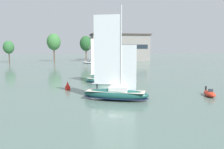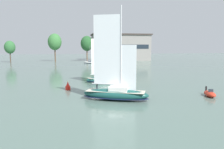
{
  "view_description": "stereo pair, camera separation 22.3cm",
  "coord_description": "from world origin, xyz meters",
  "px_view_note": "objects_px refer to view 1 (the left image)",
  "views": [
    {
      "loc": [
        -7.29,
        -33.99,
        8.78
      ],
      "look_at": [
        0.0,
        3.0,
        3.78
      ],
      "focal_mm": 35.0,
      "sensor_mm": 36.0,
      "label": 1
    },
    {
      "loc": [
        -7.07,
        -34.03,
        8.78
      ],
      "look_at": [
        0.0,
        3.0,
        3.78
      ],
      "focal_mm": 35.0,
      "sensor_mm": 36.0,
      "label": 2
    }
  ],
  "objects_px": {
    "sailboat_main": "(116,93)",
    "sailboat_moored_near_marina": "(101,78)",
    "sailboat_moored_mid_channel": "(89,62)",
    "tree_shore_center": "(86,44)",
    "tree_shore_right": "(9,47)",
    "channel_buoy": "(68,86)",
    "motor_tender": "(210,94)",
    "tree_shore_left": "(54,42)"
  },
  "relations": [
    {
      "from": "sailboat_main",
      "to": "sailboat_moored_near_marina",
      "type": "xyz_separation_m",
      "value": [
        0.25,
        18.33,
        -0.24
      ]
    },
    {
      "from": "sailboat_moored_mid_channel",
      "to": "tree_shore_center",
      "type": "bearing_deg",
      "value": 89.77
    },
    {
      "from": "sailboat_main",
      "to": "sailboat_moored_near_marina",
      "type": "height_order",
      "value": "sailboat_main"
    },
    {
      "from": "tree_shore_right",
      "to": "tree_shore_center",
      "type": "bearing_deg",
      "value": 2.22
    },
    {
      "from": "sailboat_moored_near_marina",
      "to": "channel_buoy",
      "type": "relative_size",
      "value": 6.29
    },
    {
      "from": "tree_shore_center",
      "to": "motor_tender",
      "type": "xyz_separation_m",
      "value": [
        14.42,
        -90.25,
        -9.44
      ]
    },
    {
      "from": "tree_shore_left",
      "to": "sailboat_moored_near_marina",
      "type": "distance_m",
      "value": 75.74
    },
    {
      "from": "tree_shore_center",
      "to": "tree_shore_right",
      "type": "relative_size",
      "value": 1.25
    },
    {
      "from": "tree_shore_right",
      "to": "motor_tender",
      "type": "height_order",
      "value": "tree_shore_right"
    },
    {
      "from": "sailboat_main",
      "to": "sailboat_moored_mid_channel",
      "type": "height_order",
      "value": "sailboat_main"
    },
    {
      "from": "tree_shore_left",
      "to": "sailboat_main",
      "type": "bearing_deg",
      "value": -80.47
    },
    {
      "from": "tree_shore_center",
      "to": "motor_tender",
      "type": "height_order",
      "value": "tree_shore_center"
    },
    {
      "from": "tree_shore_left",
      "to": "tree_shore_right",
      "type": "height_order",
      "value": "tree_shore_left"
    },
    {
      "from": "sailboat_moored_near_marina",
      "to": "motor_tender",
      "type": "height_order",
      "value": "sailboat_moored_near_marina"
    },
    {
      "from": "sailboat_main",
      "to": "sailboat_moored_mid_channel",
      "type": "distance_m",
      "value": 73.91
    },
    {
      "from": "sailboat_main",
      "to": "channel_buoy",
      "type": "bearing_deg",
      "value": 128.34
    },
    {
      "from": "motor_tender",
      "to": "channel_buoy",
      "type": "bearing_deg",
      "value": 156.65
    },
    {
      "from": "tree_shore_left",
      "to": "motor_tender",
      "type": "xyz_separation_m",
      "value": [
        31.99,
        -92.51,
        -10.29
      ]
    },
    {
      "from": "tree_shore_center",
      "to": "sailboat_main",
      "type": "relative_size",
      "value": 0.95
    },
    {
      "from": "sailboat_moored_mid_channel",
      "to": "motor_tender",
      "type": "distance_m",
      "value": 76.01
    },
    {
      "from": "tree_shore_center",
      "to": "sailboat_moored_mid_channel",
      "type": "relative_size",
      "value": 1.62
    },
    {
      "from": "tree_shore_center",
      "to": "motor_tender",
      "type": "distance_m",
      "value": 91.88
    },
    {
      "from": "sailboat_moored_near_marina",
      "to": "sailboat_main",
      "type": "bearing_deg",
      "value": -90.78
    },
    {
      "from": "motor_tender",
      "to": "sailboat_main",
      "type": "bearing_deg",
      "value": 177.45
    },
    {
      "from": "tree_shore_center",
      "to": "sailboat_moored_mid_channel",
      "type": "bearing_deg",
      "value": -90.23
    },
    {
      "from": "motor_tender",
      "to": "tree_shore_left",
      "type": "bearing_deg",
      "value": 109.08
    },
    {
      "from": "tree_shore_left",
      "to": "channel_buoy",
      "type": "distance_m",
      "value": 82.99
    },
    {
      "from": "tree_shore_center",
      "to": "channel_buoy",
      "type": "bearing_deg",
      "value": -97.06
    },
    {
      "from": "tree_shore_left",
      "to": "sailboat_main",
      "type": "xyz_separation_m",
      "value": [
        15.4,
        -91.77,
        -9.59
      ]
    },
    {
      "from": "sailboat_moored_mid_channel",
      "to": "channel_buoy",
      "type": "relative_size",
      "value": 4.81
    },
    {
      "from": "tree_shore_left",
      "to": "motor_tender",
      "type": "distance_m",
      "value": 98.43
    },
    {
      "from": "tree_shore_center",
      "to": "tree_shore_right",
      "type": "height_order",
      "value": "tree_shore_center"
    },
    {
      "from": "sailboat_moored_near_marina",
      "to": "sailboat_moored_mid_channel",
      "type": "xyz_separation_m",
      "value": [
        1.86,
        55.55,
        -0.33
      ]
    },
    {
      "from": "motor_tender",
      "to": "channel_buoy",
      "type": "distance_m",
      "value": 26.47
    },
    {
      "from": "tree_shore_left",
      "to": "motor_tender",
      "type": "bearing_deg",
      "value": -70.92
    },
    {
      "from": "tree_shore_right",
      "to": "channel_buoy",
      "type": "distance_m",
      "value": 84.14
    },
    {
      "from": "tree_shore_center",
      "to": "sailboat_moored_near_marina",
      "type": "relative_size",
      "value": 1.24
    },
    {
      "from": "tree_shore_left",
      "to": "tree_shore_center",
      "type": "bearing_deg",
      "value": -7.33
    },
    {
      "from": "channel_buoy",
      "to": "sailboat_moored_mid_channel",
      "type": "bearing_deg",
      "value": 81.29
    },
    {
      "from": "sailboat_moored_mid_channel",
      "to": "sailboat_moored_near_marina",
      "type": "bearing_deg",
      "value": -91.92
    },
    {
      "from": "tree_shore_left",
      "to": "tree_shore_center",
      "type": "distance_m",
      "value": 17.74
    },
    {
      "from": "sailboat_main",
      "to": "sailboat_moored_near_marina",
      "type": "relative_size",
      "value": 1.31
    }
  ]
}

